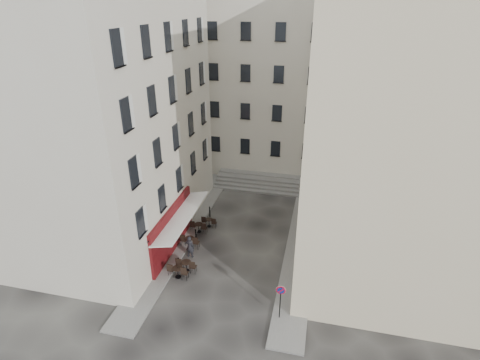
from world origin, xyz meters
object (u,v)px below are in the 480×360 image
(no_parking_sign, at_px, (281,296))
(bistro_table_a, at_px, (178,271))
(pedestrian, at_px, (190,247))
(bistro_table_b, at_px, (186,265))

(no_parking_sign, height_order, bistro_table_a, no_parking_sign)
(no_parking_sign, bearing_deg, pedestrian, 145.56)
(bistro_table_a, height_order, pedestrian, pedestrian)
(no_parking_sign, relative_size, bistro_table_a, 1.68)
(pedestrian, bearing_deg, bistro_table_b, 105.23)
(bistro_table_a, bearing_deg, no_parking_sign, -16.37)
(no_parking_sign, bearing_deg, bistro_table_b, 154.75)
(bistro_table_b, bearing_deg, pedestrian, 101.13)
(bistro_table_b, xyz_separation_m, pedestrian, (-0.30, 1.53, 0.35))
(bistro_table_b, height_order, pedestrian, pedestrian)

